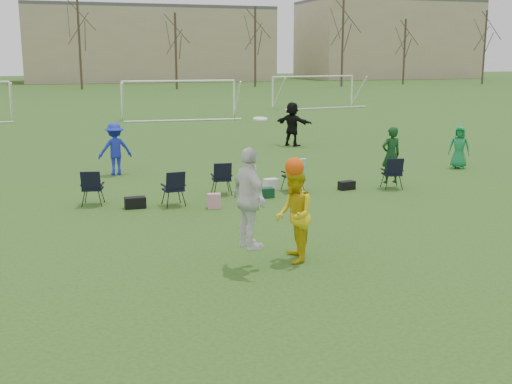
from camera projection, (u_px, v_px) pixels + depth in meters
name	position (u px, v px, depth m)	size (l,w,h in m)	color
ground	(322.00, 297.00, 10.87)	(260.00, 260.00, 0.00)	#265019
fielder_blue	(115.00, 149.00, 21.84)	(1.15, 0.66, 1.78)	#1826BB
fielder_green_far	(459.00, 147.00, 23.13)	(0.75, 0.49, 1.53)	#167D42
fielder_black	(292.00, 124.00, 28.84)	(1.83, 0.58, 1.98)	black
center_contest	(274.00, 207.00, 12.32)	(1.77, 1.32, 2.90)	white
sideline_setup	(270.00, 176.00, 18.73)	(9.61, 2.23, 1.89)	#0F3A17
goal_mid	(179.00, 88.00, 41.44)	(7.40, 0.63, 2.46)	white
goal_right	(314.00, 82.00, 50.65)	(7.35, 1.14, 2.46)	white
tree_line	(82.00, 46.00, 74.83)	(110.28, 3.28, 11.40)	#382B21
building_row	(115.00, 43.00, 100.93)	(126.00, 16.00, 13.00)	tan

